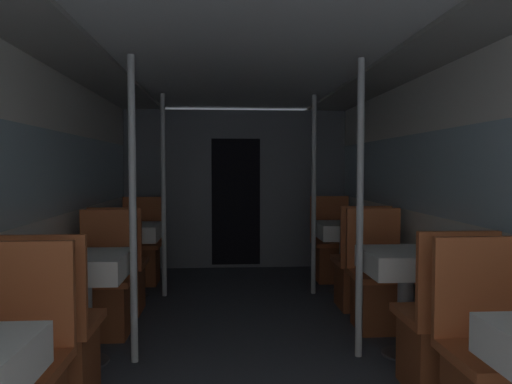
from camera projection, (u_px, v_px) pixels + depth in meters
name	position (u px, v px, depth m)	size (l,w,h in m)	color
wall_left	(38.00, 203.00, 3.55)	(0.05, 8.26, 2.09)	silver
wall_right	(444.00, 201.00, 3.75)	(0.05, 8.26, 2.09)	silver
ceiling_panel	(246.00, 57.00, 3.60)	(2.98, 8.26, 0.07)	silver
bulkhead_far	(236.00, 189.00, 6.63)	(2.92, 0.09, 2.09)	slate
dining_table_left_1	(83.00, 273.00, 3.37)	(0.58, 0.58, 0.75)	#4C4C51
chair_left_near_1	(55.00, 352.00, 2.80)	(0.46, 0.46, 0.98)	brown
chair_left_far_1	(104.00, 297.00, 3.97)	(0.46, 0.46, 0.98)	brown
support_pole_left_1	(133.00, 210.00, 3.37)	(0.05, 0.05, 2.09)	silver
dining_table_left_2	(131.00, 237.00, 5.13)	(0.58, 0.58, 0.75)	#4C4C51
chair_left_near_2	(120.00, 281.00, 4.56)	(0.46, 0.46, 0.98)	brown
chair_left_far_2	(141.00, 257.00, 5.73)	(0.46, 0.46, 0.98)	brown
support_pole_left_2	(164.00, 196.00, 5.13)	(0.05, 0.05, 2.09)	silver
dining_table_right_1	(406.00, 269.00, 3.52)	(0.58, 0.58, 0.75)	#4C4C51
chair_right_near_1	(442.00, 343.00, 2.95)	(0.46, 0.46, 0.98)	brown
chair_right_far_1	(379.00, 293.00, 4.12)	(0.46, 0.46, 0.98)	brown
support_pole_right_1	(360.00, 209.00, 3.47)	(0.05, 0.05, 2.09)	silver
dining_table_right_2	(345.00, 235.00, 5.28)	(0.58, 0.58, 0.75)	#4C4C51
chair_right_near_2	(360.00, 277.00, 4.71)	(0.46, 0.46, 0.98)	brown
chair_right_far_2	(333.00, 255.00, 5.88)	(0.46, 0.46, 0.98)	brown
support_pole_right_2	(314.00, 195.00, 5.23)	(0.05, 0.05, 2.09)	silver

